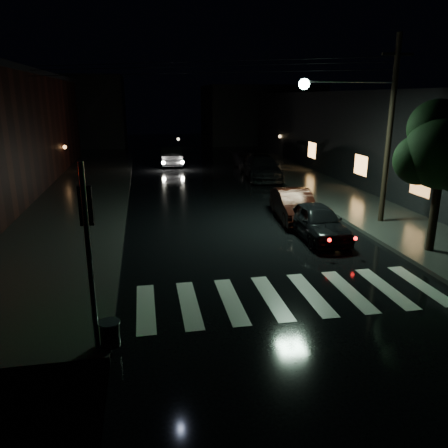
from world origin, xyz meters
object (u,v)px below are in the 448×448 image
parked_car_d (252,160)px  parked_car_b (294,205)px  parked_car_a (317,221)px  oncoming_car (171,156)px  parked_car_c (262,167)px

parked_car_d → parked_car_b: bearing=-94.0°
parked_car_a → parked_car_d: parked_car_d is taller
parked_car_a → parked_car_b: bearing=90.5°
parked_car_a → oncoming_car: size_ratio=0.85×
parked_car_c → parked_car_d: bearing=90.7°
parked_car_b → oncoming_car: (-4.53, 18.35, 0.09)m
parked_car_a → parked_car_c: size_ratio=0.73×
parked_car_d → oncoming_car: 7.01m
parked_car_b → parked_car_d: (1.80, 15.34, 0.03)m
parked_car_d → parked_car_c: bearing=-92.4°
parked_car_a → oncoming_car: (-4.55, 21.16, 0.10)m
parked_car_a → parked_car_c: (1.37, 13.53, 0.11)m
parked_car_b → parked_car_d: bearing=88.7°
parked_car_a → parked_car_b: size_ratio=0.95×
parked_car_a → oncoming_car: bearing=102.2°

